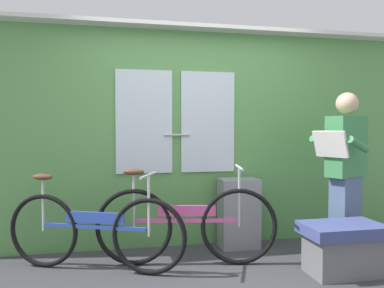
% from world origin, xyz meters
% --- Properties ---
extents(ground_plane, '(6.07, 3.93, 0.04)m').
position_xyz_m(ground_plane, '(0.00, 0.00, -0.02)').
color(ground_plane, '#38383D').
extents(train_door_wall, '(5.07, 0.28, 2.39)m').
position_xyz_m(train_door_wall, '(-0.01, 1.16, 1.24)').
color(train_door_wall, '#56934C').
rests_on(train_door_wall, ground_plane).
extents(bicycle_near_door, '(1.59, 0.75, 0.89)m').
position_xyz_m(bicycle_near_door, '(-1.05, 0.54, 0.37)').
color(bicycle_near_door, black).
rests_on(bicycle_near_door, ground_plane).
extents(bicycle_leaning_behind, '(1.69, 0.49, 0.94)m').
position_xyz_m(bicycle_leaning_behind, '(-0.21, 0.51, 0.39)').
color(bicycle_leaning_behind, black).
rests_on(bicycle_leaning_behind, ground_plane).
extents(passenger_reading_newspaper, '(0.62, 0.56, 1.65)m').
position_xyz_m(passenger_reading_newspaper, '(1.41, 0.45, 0.87)').
color(passenger_reading_newspaper, slate).
rests_on(passenger_reading_newspaper, ground_plane).
extents(trash_bin_by_wall, '(0.42, 0.28, 0.75)m').
position_xyz_m(trash_bin_by_wall, '(0.45, 0.94, 0.37)').
color(trash_bin_by_wall, gray).
rests_on(trash_bin_by_wall, ground_plane).
extents(bench_seat_corner, '(0.70, 0.44, 0.45)m').
position_xyz_m(bench_seat_corner, '(1.10, 0.01, 0.24)').
color(bench_seat_corner, '#3D477F').
rests_on(bench_seat_corner, ground_plane).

